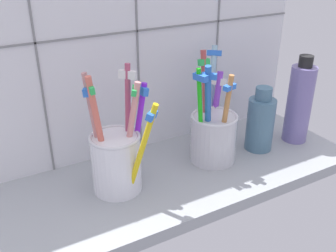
% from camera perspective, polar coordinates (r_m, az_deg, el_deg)
% --- Properties ---
extents(counter_slab, '(0.64, 0.22, 0.02)m').
position_cam_1_polar(counter_slab, '(0.64, 0.36, -7.91)').
color(counter_slab, '#9EA3A8').
rests_on(counter_slab, ground).
extents(tile_wall_back, '(0.64, 0.02, 0.45)m').
position_cam_1_polar(tile_wall_back, '(0.66, -4.94, 13.27)').
color(tile_wall_back, white).
rests_on(tile_wall_back, ground).
extents(toothbrush_cup_left, '(0.09, 0.11, 0.19)m').
position_cam_1_polar(toothbrush_cup_left, '(0.58, -7.45, -4.61)').
color(toothbrush_cup_left, white).
rests_on(toothbrush_cup_left, counter_slab).
extents(toothbrush_cup_right, '(0.10, 0.12, 0.18)m').
position_cam_1_polar(toothbrush_cup_right, '(0.66, 6.60, -0.91)').
color(toothbrush_cup_right, silver).
rests_on(toothbrush_cup_right, counter_slab).
extents(ceramic_vase, '(0.05, 0.05, 0.12)m').
position_cam_1_polar(ceramic_vase, '(0.71, 13.26, 0.60)').
color(ceramic_vase, slate).
rests_on(ceramic_vase, counter_slab).
extents(soap_bottle, '(0.05, 0.05, 0.16)m').
position_cam_1_polar(soap_bottle, '(0.75, 18.63, 3.23)').
color(soap_bottle, '#786BAC').
rests_on(soap_bottle, counter_slab).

